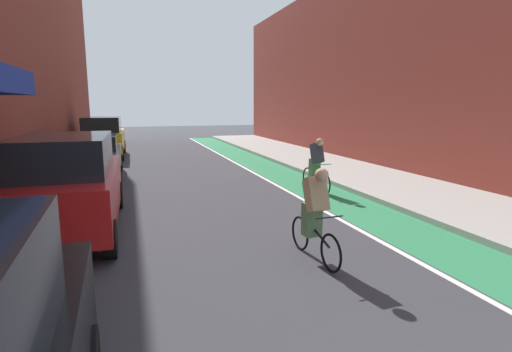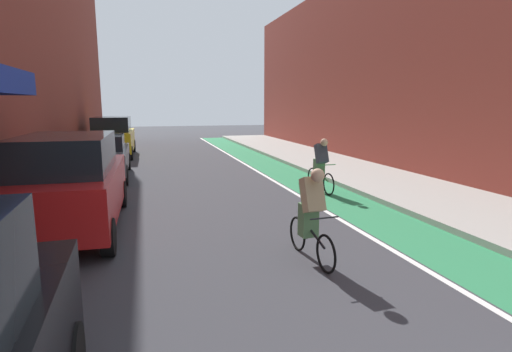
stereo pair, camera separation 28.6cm
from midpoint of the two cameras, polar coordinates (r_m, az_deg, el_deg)
The scene contains 10 objects.
ground_plane at distance 12.68m, azimuth -6.95°, elevation -1.71°, with size 74.75×74.75×0.00m, color #38383D.
bike_lane_paint at distance 15.43m, azimuth 4.58°, elevation 0.44°, with size 1.60×33.98×0.00m, color #2D8451.
lane_divider_stripe at distance 15.14m, azimuth 1.38°, elevation 0.30°, with size 0.12×33.98×0.00m, color white.
sidewalk_right at distance 16.44m, azimuth 12.87°, elevation 1.06°, with size 3.45×33.98×0.14m, color #A8A59E.
building_facade_right at distance 19.54m, azimuth 18.32°, elevation 14.51°, with size 2.40×29.98×8.50m, color brown.
parked_suv_red at distance 8.94m, azimuth -23.98°, elevation -0.82°, with size 1.98×4.62×1.98m.
parked_sedan_gray at distance 15.14m, azimuth -20.54°, elevation 2.65°, with size 1.87×4.42×1.53m.
parked_suv_yellow_cab at distance 21.29m, azimuth -19.19°, elevation 5.33°, with size 2.03×4.57×1.98m.
cyclist_mid at distance 6.72m, azimuth 8.97°, elevation -4.97°, with size 0.48×1.66×1.59m.
cyclist_trailing at distance 12.12m, azimuth 9.77°, elevation 1.55°, with size 0.48×1.70×1.60m.
Camera 2 is at (-1.67, 0.67, 2.57)m, focal length 28.33 mm.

